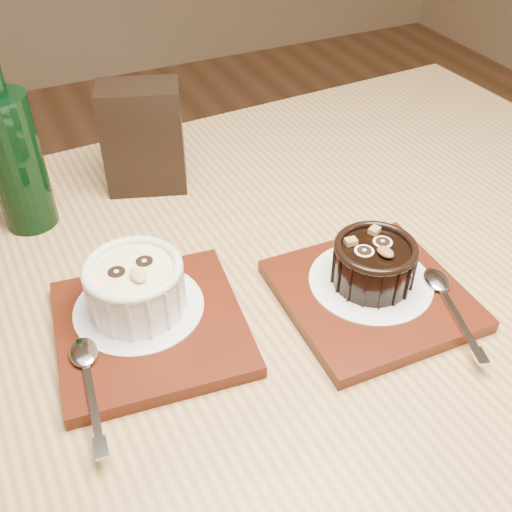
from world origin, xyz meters
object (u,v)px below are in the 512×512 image
Objects in this scene: tray_right at (371,295)px; ramekin_dark at (374,262)px; ramekin_white at (135,285)px; table at (250,354)px; tray_left at (151,328)px; green_bottle at (15,158)px; condiment_stand at (143,138)px.

ramekin_dark is at bearing 64.60° from tray_right.
tray_right is 2.10× the size of ramekin_dark.
table is at bearing -17.62° from ramekin_white.
tray_left and tray_right have the same top height.
ramekin_white is 0.23m from green_bottle.
table is 0.30m from condiment_stand.
ramekin_dark is 0.61× the size of condiment_stand.
condiment_stand is (0.08, 0.26, 0.06)m from tray_left.
tray_left is 0.77× the size of green_bottle.
tray_left is 0.05m from ramekin_white.
green_bottle is (-0.15, -0.02, 0.02)m from condiment_stand.
condiment_stand is (0.08, 0.24, 0.02)m from ramekin_white.
ramekin_white is at bearing 99.72° from tray_left.
table is 12.79× the size of ramekin_white.
ramekin_white is 0.24m from tray_right.
ramekin_dark is at bearing -10.41° from tray_left.
tray_left is 0.23m from ramekin_dark.
ramekin_dark is at bearing -63.60° from condiment_stand.
tray_right is 0.04m from ramekin_dark.
ramekin_dark is 0.42m from green_bottle.
tray_right is (0.11, -0.06, 0.10)m from table.
tray_right is (0.22, -0.05, 0.00)m from tray_left.
ramekin_white is at bearing -71.61° from green_bottle.
ramekin_white is 0.69× the size of condiment_stand.
tray_left is 1.86× the size of ramekin_white.
tray_right is at bearing -125.45° from ramekin_dark.
tray_right is at bearing -26.70° from ramekin_white.
ramekin_white is at bearing -109.17° from condiment_stand.
tray_right is 0.35m from condiment_stand.
condiment_stand reaches higher than ramekin_white.
condiment_stand reaches higher than table.
ramekin_white is at bearing 170.51° from table.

